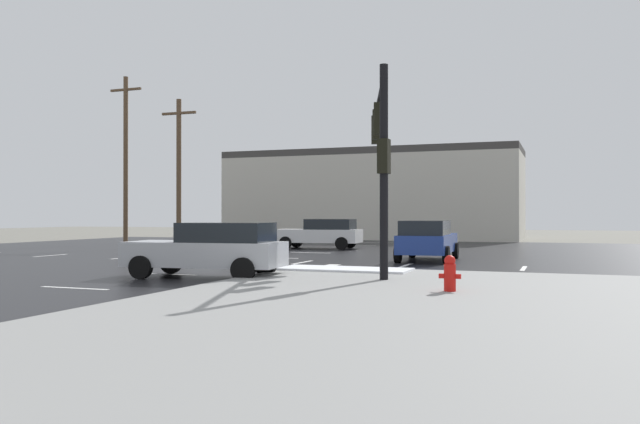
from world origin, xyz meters
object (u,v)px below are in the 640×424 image
traffic_signal_mast (381,138)px  utility_pole_distant (126,157)px  sedan_white (321,233)px  utility_pole_far (179,169)px  fire_hydrant (450,273)px  sedan_blue (427,240)px  sedan_silver (210,249)px

traffic_signal_mast → utility_pole_distant: utility_pole_distant is taller
sedan_white → utility_pole_far: size_ratio=0.55×
fire_hydrant → sedan_blue: 11.30m
sedan_white → utility_pole_distant: bearing=-7.9°
utility_pole_far → sedan_white: bearing=3.0°
sedan_blue → utility_pole_far: 17.41m
fire_hydrant → sedan_blue: bearing=103.5°
fire_hydrant → sedan_blue: sedan_blue is taller
sedan_silver → utility_pole_far: 19.61m
sedan_blue → sedan_silver: same height
sedan_silver → sedan_white: bearing=-86.7°
utility_pole_far → utility_pole_distant: bearing=163.1°
sedan_blue → sedan_silver: bearing=151.0°
sedan_blue → utility_pole_distant: 22.44m
traffic_signal_mast → utility_pole_distant: (-20.41, 15.30, 1.37)m
traffic_signal_mast → utility_pole_distant: bearing=35.7°
sedan_white → sedan_blue: bearing=130.8°
sedan_blue → sedan_white: 10.13m
sedan_silver → utility_pole_far: (-11.13, 15.75, 3.58)m
sedan_blue → sedan_white: same height
traffic_signal_mast → fire_hydrant: traffic_signal_mast is taller
sedan_silver → sedan_white: 16.40m
sedan_silver → traffic_signal_mast: bearing=-163.2°
sedan_blue → utility_pole_far: size_ratio=0.54×
sedan_blue → fire_hydrant: bearing=-168.8°
traffic_signal_mast → fire_hydrant: 5.85m
traffic_signal_mast → utility_pole_distant: 25.54m
sedan_blue → utility_pole_far: (-15.64, 6.77, 3.58)m
fire_hydrant → utility_pole_distant: (-23.02, 19.19, 4.87)m
fire_hydrant → sedan_white: sedan_white is taller
utility_pole_far → sedan_blue: bearing=-23.4°
sedan_blue → sedan_silver: size_ratio=0.98×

